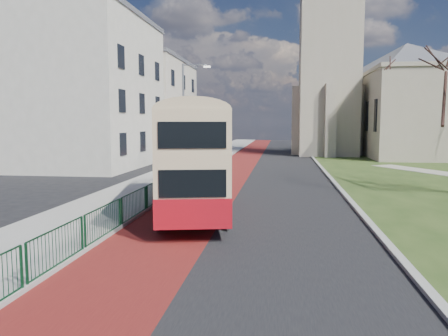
# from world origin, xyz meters

# --- Properties ---
(ground) EXTENTS (160.00, 160.00, 0.00)m
(ground) POSITION_xyz_m (0.00, 0.00, 0.00)
(ground) COLOR black
(ground) RESTS_ON ground
(road_carriageway) EXTENTS (9.00, 120.00, 0.01)m
(road_carriageway) POSITION_xyz_m (1.50, 20.00, 0.01)
(road_carriageway) COLOR black
(road_carriageway) RESTS_ON ground
(bus_lane) EXTENTS (3.40, 120.00, 0.01)m
(bus_lane) POSITION_xyz_m (-1.20, 20.00, 0.01)
(bus_lane) COLOR #591414
(bus_lane) RESTS_ON ground
(pavement_west) EXTENTS (4.00, 120.00, 0.12)m
(pavement_west) POSITION_xyz_m (-5.00, 20.00, 0.06)
(pavement_west) COLOR gray
(pavement_west) RESTS_ON ground
(kerb_west) EXTENTS (0.25, 120.00, 0.13)m
(kerb_west) POSITION_xyz_m (-3.00, 20.00, 0.07)
(kerb_west) COLOR #999993
(kerb_west) RESTS_ON ground
(kerb_east) EXTENTS (0.25, 80.00, 0.13)m
(kerb_east) POSITION_xyz_m (6.10, 22.00, 0.07)
(kerb_east) COLOR #999993
(kerb_east) RESTS_ON ground
(pedestrian_railing) EXTENTS (0.07, 24.00, 1.12)m
(pedestrian_railing) POSITION_xyz_m (-2.95, 4.00, 0.55)
(pedestrian_railing) COLOR #0D3B1F
(pedestrian_railing) RESTS_ON ground
(gothic_church) EXTENTS (16.38, 18.00, 40.00)m
(gothic_church) POSITION_xyz_m (12.56, 38.00, 13.13)
(gothic_church) COLOR gray
(gothic_church) RESTS_ON ground
(street_block_near) EXTENTS (10.30, 14.30, 13.00)m
(street_block_near) POSITION_xyz_m (-14.00, 22.00, 6.51)
(street_block_near) COLOR #BCB9AA
(street_block_near) RESTS_ON ground
(street_block_far) EXTENTS (10.30, 16.30, 11.50)m
(street_block_far) POSITION_xyz_m (-14.00, 38.00, 5.76)
(street_block_far) COLOR beige
(street_block_far) RESTS_ON ground
(streetlamp) EXTENTS (2.13, 0.18, 8.00)m
(streetlamp) POSITION_xyz_m (-4.35, 18.00, 4.59)
(streetlamp) COLOR gray
(streetlamp) RESTS_ON pavement_west
(bus) EXTENTS (4.59, 10.88, 4.43)m
(bus) POSITION_xyz_m (-1.01, 4.28, 2.53)
(bus) COLOR maroon
(bus) RESTS_ON ground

